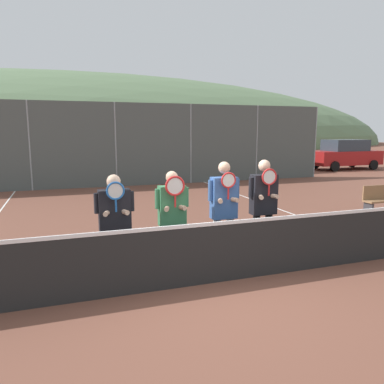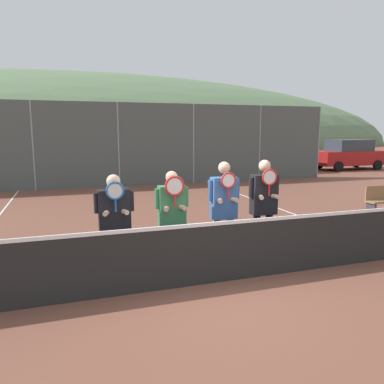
{
  "view_description": "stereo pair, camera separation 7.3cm",
  "coord_description": "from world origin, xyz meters",
  "px_view_note": "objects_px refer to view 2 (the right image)",
  "views": [
    {
      "loc": [
        -2.19,
        -5.19,
        2.39
      ],
      "look_at": [
        -0.1,
        0.8,
        1.34
      ],
      "focal_mm": 35.0,
      "sensor_mm": 36.0,
      "label": 1
    },
    {
      "loc": [
        -2.12,
        -5.22,
        2.39
      ],
      "look_at": [
        -0.1,
        0.8,
        1.34
      ],
      "focal_mm": 35.0,
      "sensor_mm": 36.0,
      "label": 2
    }
  ],
  "objects_px": {
    "player_rightmost": "(264,203)",
    "player_center_left": "(172,214)",
    "car_left_of_center": "(88,161)",
    "car_far_right": "(349,154)",
    "car_center": "(186,158)",
    "car_right_of_center": "(273,156)",
    "player_center_right": "(224,207)",
    "player_leftmost": "(115,217)"
  },
  "relations": [
    {
      "from": "player_rightmost",
      "to": "player_center_left",
      "type": "bearing_deg",
      "value": 179.55
    },
    {
      "from": "car_left_of_center",
      "to": "car_far_right",
      "type": "distance_m",
      "value": 15.56
    },
    {
      "from": "car_left_of_center",
      "to": "car_far_right",
      "type": "height_order",
      "value": "same"
    },
    {
      "from": "car_center",
      "to": "car_right_of_center",
      "type": "xyz_separation_m",
      "value": [
        5.15,
        -0.31,
        -0.02
      ]
    },
    {
      "from": "player_center_right",
      "to": "car_right_of_center",
      "type": "relative_size",
      "value": 0.41
    },
    {
      "from": "car_left_of_center",
      "to": "player_leftmost",
      "type": "bearing_deg",
      "value": -91.4
    },
    {
      "from": "car_center",
      "to": "player_leftmost",
      "type": "bearing_deg",
      "value": -112.12
    },
    {
      "from": "player_leftmost",
      "to": "player_center_right",
      "type": "relative_size",
      "value": 0.92
    },
    {
      "from": "player_center_left",
      "to": "player_rightmost",
      "type": "xyz_separation_m",
      "value": [
        1.7,
        -0.01,
        0.09
      ]
    },
    {
      "from": "player_rightmost",
      "to": "car_left_of_center",
      "type": "height_order",
      "value": "player_rightmost"
    },
    {
      "from": "player_leftmost",
      "to": "player_center_left",
      "type": "bearing_deg",
      "value": -2.28
    },
    {
      "from": "player_center_right",
      "to": "car_center",
      "type": "distance_m",
      "value": 13.98
    },
    {
      "from": "player_center_right",
      "to": "car_far_right",
      "type": "bearing_deg",
      "value": 43.12
    },
    {
      "from": "car_center",
      "to": "car_right_of_center",
      "type": "relative_size",
      "value": 0.93
    },
    {
      "from": "player_leftmost",
      "to": "car_center",
      "type": "xyz_separation_m",
      "value": [
        5.45,
        13.4,
        -0.08
      ]
    },
    {
      "from": "car_right_of_center",
      "to": "car_far_right",
      "type": "height_order",
      "value": "car_far_right"
    },
    {
      "from": "player_center_right",
      "to": "player_leftmost",
      "type": "bearing_deg",
      "value": 176.78
    },
    {
      "from": "car_center",
      "to": "player_rightmost",
      "type": "bearing_deg",
      "value": -101.84
    },
    {
      "from": "player_rightmost",
      "to": "car_center",
      "type": "bearing_deg",
      "value": 78.16
    },
    {
      "from": "player_center_right",
      "to": "car_left_of_center",
      "type": "relative_size",
      "value": 0.42
    },
    {
      "from": "player_leftmost",
      "to": "player_rightmost",
      "type": "bearing_deg",
      "value": -1.1
    },
    {
      "from": "player_center_left",
      "to": "car_far_right",
      "type": "distance_m",
      "value": 19.86
    },
    {
      "from": "car_left_of_center",
      "to": "car_center",
      "type": "distance_m",
      "value": 5.14
    },
    {
      "from": "car_far_right",
      "to": "car_center",
      "type": "bearing_deg",
      "value": 178.09
    },
    {
      "from": "player_rightmost",
      "to": "player_leftmost",
      "type": "bearing_deg",
      "value": 178.9
    },
    {
      "from": "player_center_right",
      "to": "car_left_of_center",
      "type": "xyz_separation_m",
      "value": [
        -1.51,
        13.15,
        -0.16
      ]
    },
    {
      "from": "car_far_right",
      "to": "car_right_of_center",
      "type": "bearing_deg",
      "value": 179.57
    },
    {
      "from": "car_center",
      "to": "car_far_right",
      "type": "distance_m",
      "value": 10.43
    },
    {
      "from": "car_far_right",
      "to": "player_leftmost",
      "type": "bearing_deg",
      "value": -140.58
    },
    {
      "from": "player_center_left",
      "to": "player_rightmost",
      "type": "bearing_deg",
      "value": -0.45
    },
    {
      "from": "player_leftmost",
      "to": "player_rightmost",
      "type": "height_order",
      "value": "player_rightmost"
    },
    {
      "from": "player_leftmost",
      "to": "car_left_of_center",
      "type": "height_order",
      "value": "car_left_of_center"
    },
    {
      "from": "player_center_left",
      "to": "player_leftmost",
      "type": "bearing_deg",
      "value": 177.72
    },
    {
      "from": "player_rightmost",
      "to": "car_right_of_center",
      "type": "relative_size",
      "value": 0.41
    },
    {
      "from": "player_leftmost",
      "to": "car_far_right",
      "type": "xyz_separation_m",
      "value": [
        15.87,
        13.05,
        -0.1
      ]
    },
    {
      "from": "player_center_left",
      "to": "car_far_right",
      "type": "height_order",
      "value": "car_far_right"
    },
    {
      "from": "car_center",
      "to": "player_center_left",
      "type": "bearing_deg",
      "value": -108.57
    },
    {
      "from": "player_center_left",
      "to": "car_center",
      "type": "bearing_deg",
      "value": 71.43
    },
    {
      "from": "car_left_of_center",
      "to": "car_far_right",
      "type": "xyz_separation_m",
      "value": [
        15.56,
        0.0,
        -0.0
      ]
    },
    {
      "from": "player_rightmost",
      "to": "car_right_of_center",
      "type": "distance_m",
      "value": 15.37
    },
    {
      "from": "player_center_right",
      "to": "car_right_of_center",
      "type": "bearing_deg",
      "value": 56.38
    },
    {
      "from": "player_center_right",
      "to": "car_far_right",
      "type": "relative_size",
      "value": 0.42
    }
  ]
}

